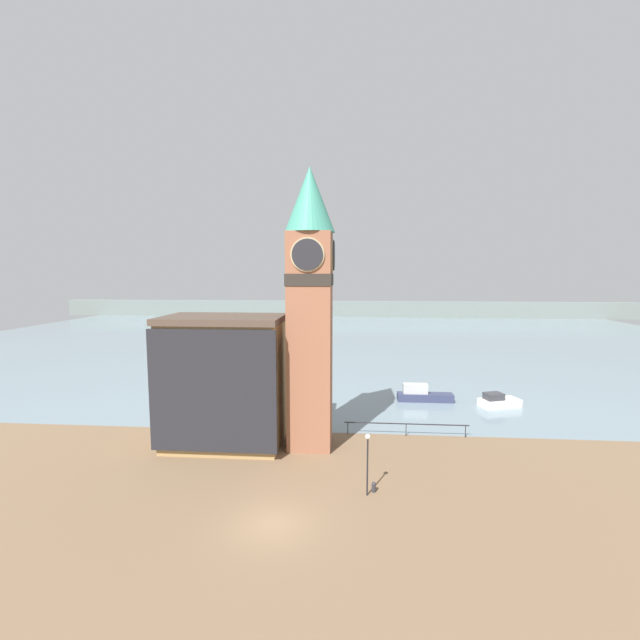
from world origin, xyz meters
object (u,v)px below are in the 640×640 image
lamp_post (368,453)px  clock_tower (310,302)px  boat_near (422,395)px  mooring_bollard_near (374,486)px  boat_far (498,402)px  pier_building (224,381)px

lamp_post → clock_tower: bearing=119.9°
boat_near → lamp_post: lamp_post is taller
lamp_post → mooring_bollard_near: bearing=46.0°
boat_far → boat_near: bearing=150.3°
clock_tower → boat_near: size_ratio=3.67×
clock_tower → lamp_post: bearing=-60.1°
pier_building → lamp_post: size_ratio=2.65×
clock_tower → mooring_bollard_near: 14.07m
lamp_post → pier_building: bearing=147.5°
mooring_bollard_near → lamp_post: size_ratio=0.17×
boat_near → lamp_post: size_ratio=1.51×
mooring_bollard_near → lamp_post: bearing=-134.0°
clock_tower → boat_near: clock_tower is taller
clock_tower → boat_near: 20.08m
pier_building → lamp_post: bearing=-32.5°
pier_building → clock_tower: bearing=3.0°
clock_tower → pier_building: clock_tower is taller
boat_near → mooring_bollard_near: 20.87m
pier_building → boat_near: pier_building is taller
boat_near → pier_building: bearing=-143.1°
clock_tower → pier_building: size_ratio=2.09×
clock_tower → boat_far: bearing=31.9°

